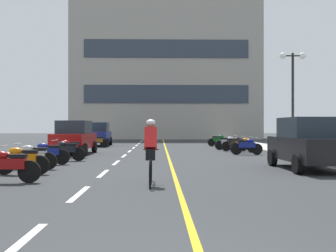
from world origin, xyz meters
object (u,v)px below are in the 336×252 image
motorcycle_4 (33,156)px  motorcycle_11 (228,142)px  parked_car_near (308,143)px  motorcycle_10 (235,143)px  motorcycle_3 (22,160)px  cyclist_rider (151,150)px  motorcycle_12 (96,141)px  motorcycle_6 (66,150)px  motorcycle_5 (48,153)px  parked_car_far (98,134)px  motorcycle_7 (69,148)px  motorcycle_13 (219,140)px  motorcycle_8 (247,146)px  motorcycle_9 (243,144)px  street_lamp_mid (293,80)px  parked_car_mid (74,137)px

motorcycle_4 → motorcycle_11: bearing=54.2°
parked_car_near → motorcycle_10: size_ratio=2.50×
motorcycle_3 → cyclist_rider: size_ratio=0.96×
motorcycle_12 → motorcycle_10: bearing=-25.6°
motorcycle_3 → motorcycle_11: (8.73, 13.86, 0.00)m
motorcycle_6 → cyclist_rider: 8.48m
motorcycle_5 → motorcycle_3: bearing=-88.3°
parked_car_far → motorcycle_7: size_ratio=2.49×
motorcycle_10 → parked_car_near: bearing=-87.1°
motorcycle_13 → motorcycle_7: bearing=-126.6°
motorcycle_4 → motorcycle_6: (0.36, 3.65, 0.00)m
motorcycle_8 → cyclist_rider: size_ratio=0.96×
motorcycle_8 → motorcycle_11: size_ratio=1.01×
motorcycle_7 → motorcycle_12: same height
motorcycle_6 → motorcycle_9: size_ratio=1.03×
motorcycle_11 → cyclist_rider: size_ratio=0.95×
parked_car_far → motorcycle_5: (0.39, -16.21, -0.44)m
motorcycle_9 → motorcycle_11: size_ratio=0.98×
street_lamp_mid → motorcycle_7: (-11.73, -3.26, -3.64)m
motorcycle_6 → parked_car_near: bearing=-22.7°
motorcycle_4 → motorcycle_5: (0.04, 1.78, 0.00)m
motorcycle_5 → parked_car_near: bearing=-11.8°
motorcycle_9 → motorcycle_12: (-9.32, 5.83, 0.00)m
motorcycle_7 → motorcycle_12: size_ratio=1.00×
parked_car_near → parked_car_mid: (-9.83, 8.45, 0.00)m
motorcycle_7 → cyclist_rider: (4.04, -9.08, 0.41)m
parked_car_near → motorcycle_3: (-9.47, -1.37, -0.44)m
motorcycle_8 → parked_car_near: bearing=-86.2°
parked_car_near → motorcycle_7: size_ratio=2.48×
motorcycle_3 → motorcycle_13: (8.84, 18.66, 0.00)m
parked_car_near → parked_car_far: (-9.96, 18.21, 0.00)m
motorcycle_6 → parked_car_far: bearing=92.8°
motorcycle_5 → motorcycle_10: (9.01, 8.97, 0.00)m
parked_car_mid → motorcycle_3: bearing=-87.9°
motorcycle_4 → motorcycle_9: size_ratio=1.03×
motorcycle_8 → parked_car_far: bearing=131.9°
motorcycle_6 → motorcycle_11: (8.51, 8.62, 0.00)m
parked_car_far → motorcycle_13: parked_car_far is taller
parked_car_near → motorcycle_9: bearing=92.0°
parked_car_near → cyclist_rider: 6.55m
motorcycle_4 → motorcycle_5: bearing=88.8°
motorcycle_5 → motorcycle_9: same height
parked_car_near → motorcycle_7: (-9.46, 5.40, -0.44)m
motorcycle_3 → motorcycle_13: 20.65m
parked_car_mid → motorcycle_12: bearing=88.5°
street_lamp_mid → motorcycle_12: (-11.92, 6.68, -3.64)m
street_lamp_mid → motorcycle_8: size_ratio=3.24×
motorcycle_5 → motorcycle_8: size_ratio=1.00×
motorcycle_4 → motorcycle_6: 3.67m
motorcycle_13 → cyclist_rider: (-4.79, -20.97, 0.41)m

